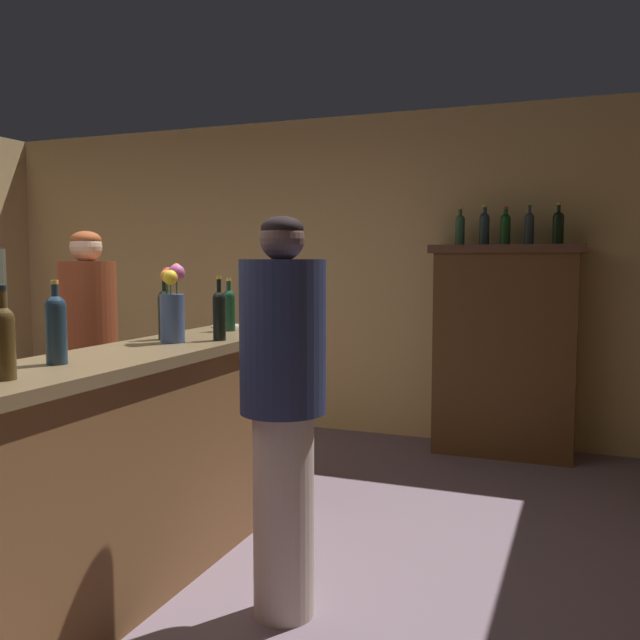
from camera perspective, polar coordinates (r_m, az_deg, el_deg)
The scene contains 18 objects.
floor at distance 3.66m, azimuth -23.79°, elevation -18.86°, with size 8.07×8.07×0.00m, color slate.
wall_back at distance 6.00m, azimuth -2.29°, elevation 3.73°, with size 5.94×0.12×2.64m, color tan.
bar_counter at distance 3.09m, azimuth -17.53°, elevation -12.61°, with size 0.55×3.07×1.05m.
display_cabinet at distance 5.26m, azimuth 15.14°, elevation -2.11°, with size 1.09×0.43×1.56m.
wine_bottle_malbec at distance 3.89m, azimuth -7.60°, elevation 1.00°, with size 0.07×0.07×0.30m.
wine_bottle_merlot at distance 3.44m, azimuth -8.39°, elevation 0.57°, with size 0.06×0.06×0.32m.
wine_bottle_rose at distance 3.54m, azimuth -12.74°, elevation 0.69°, with size 0.08×0.08×0.31m.
wine_bottle_riesling at distance 2.52m, azimuth -24.87°, elevation -1.43°, with size 0.08×0.08×0.32m.
wine_bottle_chardonnay at distance 2.81m, azimuth -21.14°, elevation -0.49°, with size 0.08×0.08×0.32m.
flower_arrangement at distance 3.38m, azimuth -12.21°, elevation 1.19°, with size 0.14×0.13×0.38m.
cheese_plate at distance 4.12m, azimuth -7.90°, elevation -0.51°, with size 0.16×0.16×0.01m, color white.
display_bottle_left at distance 5.27m, azimuth 11.59°, elevation 7.50°, with size 0.07×0.07×0.28m.
display_bottle_midleft at distance 5.25m, azimuth 13.52°, elevation 7.55°, with size 0.08×0.08×0.29m.
display_bottle_center at distance 5.23m, azimuth 15.18°, elevation 7.45°, with size 0.07×0.07×0.28m.
display_bottle_midright at distance 5.21m, azimuth 17.03°, elevation 7.42°, with size 0.07×0.07×0.28m.
display_bottle_right at distance 5.20m, azimuth 19.23°, elevation 7.39°, with size 0.08×0.08×0.30m.
patron_in_navy at distance 4.77m, azimuth -18.69°, elevation -1.91°, with size 0.37×0.37×1.64m.
bartender at distance 2.77m, azimuth -3.10°, elevation -6.72°, with size 0.35×0.35×1.63m.
Camera 1 is at (2.41, -2.33, 1.46)m, focal length 38.42 mm.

